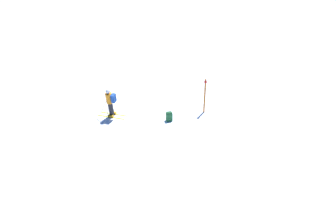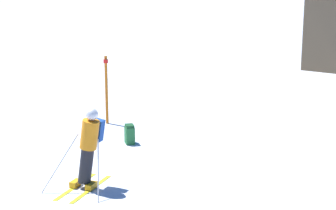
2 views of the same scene
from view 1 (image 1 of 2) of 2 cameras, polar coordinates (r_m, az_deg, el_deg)
ground_plane at (r=18.78m, az=-6.87°, el=-0.04°), size 300.00×300.00×0.00m
skier at (r=17.27m, az=-10.04°, el=0.61°), size 1.25×1.64×1.71m
spare_backpack at (r=17.01m, az=0.20°, el=-2.03°), size 0.37×0.36×0.50m
trail_marker at (r=17.54m, az=6.43°, el=1.83°), size 0.13×0.13×1.96m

